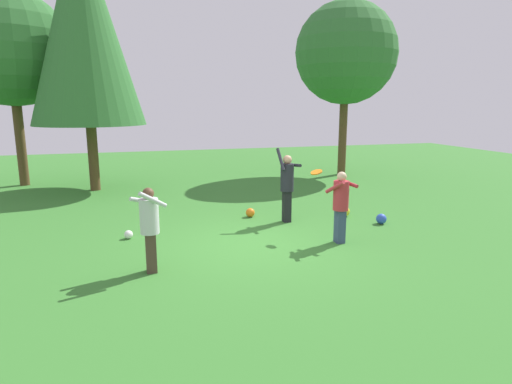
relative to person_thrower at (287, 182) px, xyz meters
The scene contains 12 objects.
ground_plane 2.25m from the person_thrower, 130.36° to the right, with size 40.00×40.00×0.00m, color #387A2D.
person_thrower is the anchor object (origin of this frame).
person_catcher 2.03m from the person_thrower, 75.04° to the right, with size 0.64×0.67×1.59m.
person_bystander 4.38m from the person_thrower, 144.41° to the right, with size 0.65×0.62×1.57m.
frisbee 1.34m from the person_thrower, 78.66° to the right, with size 0.34×0.35×0.11m.
ball_white 4.09m from the person_thrower, behind, with size 0.20×0.20×0.20m, color white.
ball_orange 1.41m from the person_thrower, 137.11° to the left, with size 0.24×0.24×0.24m, color orange.
ball_yellow 1.93m from the person_thrower, ahead, with size 0.27×0.27×0.27m, color yellow.
ball_blue 2.58m from the person_thrower, 21.50° to the right, with size 0.26×0.26×0.26m, color blue.
tree_left 9.02m from the person_thrower, 130.63° to the left, with size 3.75×3.75×8.97m.
tree_far_left 11.52m from the person_thrower, 135.14° to the left, with size 4.10×4.10×7.01m.
tree_far_right 9.17m from the person_thrower, 53.10° to the left, with size 4.19×4.19×7.16m.
Camera 1 is at (-2.55, -8.80, 3.03)m, focal length 30.60 mm.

